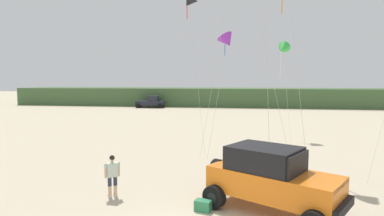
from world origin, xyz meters
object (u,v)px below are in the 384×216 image
object	(u,v)px
kite_green_box	(283,49)
kite_orange_streamer	(227,41)
person_watching	(112,174)
kite_yellow_diamond	(189,2)
distant_pickup	(151,102)
jeep	(271,178)
cooler_box	(203,206)

from	to	relation	value
kite_green_box	kite_orange_streamer	size ratio (longest dim) A/B	0.98
person_watching	kite_yellow_diamond	size ratio (longest dim) A/B	0.16
person_watching	distant_pickup	size ratio (longest dim) A/B	0.35
distant_pickup	kite_yellow_diamond	world-z (taller)	kite_yellow_diamond
jeep	kite_yellow_diamond	xyz separation A→B (m)	(-4.71, 11.12, 8.71)
person_watching	kite_green_box	xyz separation A→B (m)	(8.11, 14.99, 6.09)
person_watching	distant_pickup	world-z (taller)	distant_pickup
jeep	kite_green_box	size ratio (longest dim) A/B	0.65
jeep	kite_orange_streamer	xyz separation A→B (m)	(-2.07, 10.81, 5.97)
person_watching	cooler_box	world-z (taller)	person_watching
kite_yellow_diamond	kite_orange_streamer	bearing A→B (deg)	-6.71
kite_green_box	jeep	bearing A→B (deg)	-97.81
jeep	distant_pickup	bearing A→B (deg)	111.62
jeep	cooler_box	world-z (taller)	jeep
person_watching	cooler_box	size ratio (longest dim) A/B	2.98
distant_pickup	kite_green_box	distance (m)	31.34
cooler_box	kite_yellow_diamond	size ratio (longest dim) A/B	0.05
person_watching	kite_green_box	bearing A→B (deg)	61.59
jeep	person_watching	distance (m)	6.01
jeep	kite_yellow_diamond	world-z (taller)	kite_yellow_diamond
distant_pickup	kite_yellow_diamond	distance (m)	32.55
cooler_box	distant_pickup	xyz separation A→B (m)	(-13.64, 40.62, 0.75)
person_watching	kite_green_box	distance (m)	18.09
jeep	kite_orange_streamer	size ratio (longest dim) A/B	0.64
kite_green_box	person_watching	bearing A→B (deg)	-118.41
distant_pickup	kite_green_box	bearing A→B (deg)	-53.95
kite_green_box	kite_orange_streamer	bearing A→B (deg)	-132.05
jeep	kite_orange_streamer	distance (m)	12.52
jeep	cooler_box	xyz separation A→B (m)	(-2.33, -0.31, -1.01)
distant_pickup	kite_orange_streamer	bearing A→B (deg)	-64.77
kite_orange_streamer	distant_pickup	bearing A→B (deg)	115.23
distant_pickup	kite_yellow_diamond	xyz separation A→B (m)	(11.27, -29.19, 8.98)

